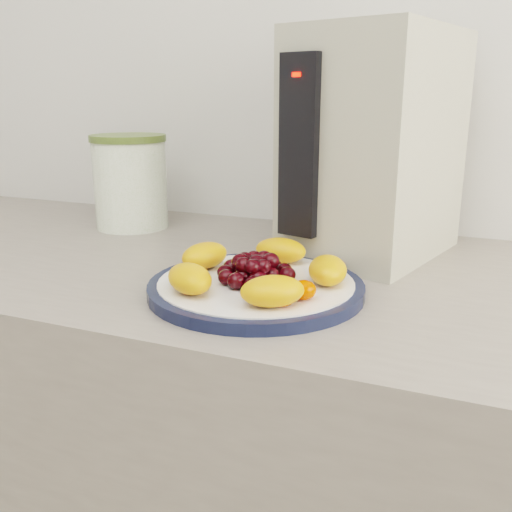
% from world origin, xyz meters
% --- Properties ---
extents(wall_back, '(3.50, 0.02, 2.60)m').
position_xyz_m(wall_back, '(0.00, 1.51, 1.30)').
color(wall_back, silver).
rests_on(wall_back, floor).
extents(plate_rim, '(0.28, 0.28, 0.01)m').
position_xyz_m(plate_rim, '(0.02, 1.08, 0.91)').
color(plate_rim, '#121A35').
rests_on(plate_rim, counter).
extents(plate_face, '(0.25, 0.25, 0.02)m').
position_xyz_m(plate_face, '(0.02, 1.08, 0.91)').
color(plate_face, white).
rests_on(plate_face, counter).
extents(canister, '(0.18, 0.18, 0.16)m').
position_xyz_m(canister, '(-0.34, 1.34, 0.98)').
color(canister, '#467413').
rests_on(canister, counter).
extents(canister_lid, '(0.18, 0.18, 0.01)m').
position_xyz_m(canister_lid, '(-0.34, 1.34, 1.07)').
color(canister_lid, '#566A2E').
rests_on(canister_lid, canister).
extents(appliance_body, '(0.26, 0.31, 0.34)m').
position_xyz_m(appliance_body, '(0.12, 1.33, 1.07)').
color(appliance_body, '#B1AE99').
rests_on(appliance_body, counter).
extents(appliance_panel, '(0.06, 0.03, 0.25)m').
position_xyz_m(appliance_panel, '(0.04, 1.21, 1.07)').
color(appliance_panel, black).
rests_on(appliance_panel, appliance_body).
extents(appliance_led, '(0.01, 0.01, 0.01)m').
position_xyz_m(appliance_led, '(0.03, 1.20, 1.17)').
color(appliance_led, '#FF0C05').
rests_on(appliance_led, appliance_panel).
extents(fruit_plate, '(0.24, 0.23, 0.04)m').
position_xyz_m(fruit_plate, '(0.03, 1.08, 0.93)').
color(fruit_plate, orange).
rests_on(fruit_plate, plate_face).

